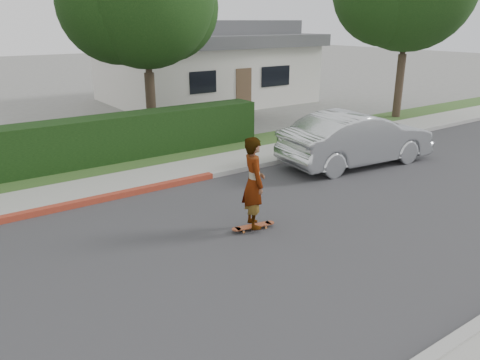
# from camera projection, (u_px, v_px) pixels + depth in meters

# --- Properties ---
(ground) EXTENTS (120.00, 120.00, 0.00)m
(ground) POSITION_uv_depth(u_px,v_px,m) (274.00, 238.00, 9.71)
(ground) COLOR slate
(ground) RESTS_ON ground
(road) EXTENTS (60.00, 8.00, 0.01)m
(road) POSITION_uv_depth(u_px,v_px,m) (274.00, 238.00, 9.71)
(road) COLOR #2D2D30
(road) RESTS_ON ground
(curb_near) EXTENTS (60.00, 0.20, 0.15)m
(curb_near) POSITION_uv_depth(u_px,v_px,m) (460.00, 339.00, 6.52)
(curb_near) COLOR #9E9E99
(curb_near) RESTS_ON ground
(curb_far) EXTENTS (60.00, 0.20, 0.15)m
(curb_far) POSITION_uv_depth(u_px,v_px,m) (180.00, 182.00, 12.86)
(curb_far) COLOR #9E9E99
(curb_far) RESTS_ON ground
(sidewalk_far) EXTENTS (60.00, 1.60, 0.12)m
(sidewalk_far) POSITION_uv_depth(u_px,v_px,m) (165.00, 174.00, 13.56)
(sidewalk_far) COLOR gray
(sidewalk_far) RESTS_ON ground
(planting_strip) EXTENTS (60.00, 1.60, 0.10)m
(planting_strip) POSITION_uv_depth(u_px,v_px,m) (142.00, 162.00, 14.80)
(planting_strip) COLOR #2D4C1E
(planting_strip) RESTS_ON ground
(hedge) EXTENTS (15.00, 1.00, 1.50)m
(hedge) POSITION_uv_depth(u_px,v_px,m) (35.00, 151.00, 13.40)
(hedge) COLOR black
(hedge) RESTS_ON ground
(tree_center) EXTENTS (5.66, 4.84, 7.44)m
(tree_center) POSITION_uv_depth(u_px,v_px,m) (142.00, 1.00, 16.04)
(tree_center) COLOR #33261C
(tree_center) RESTS_ON ground
(house) EXTENTS (10.60, 8.60, 4.30)m
(house) POSITION_uv_depth(u_px,v_px,m) (204.00, 62.00, 25.76)
(house) COLOR beige
(house) RESTS_ON ground
(skateboard) EXTENTS (1.02, 0.37, 0.09)m
(skateboard) POSITION_uv_depth(u_px,v_px,m) (253.00, 226.00, 10.08)
(skateboard) COLOR #CB7437
(skateboard) RESTS_ON ground
(skateboarder) EXTENTS (0.67, 0.83, 1.96)m
(skateboarder) POSITION_uv_depth(u_px,v_px,m) (254.00, 183.00, 9.75)
(skateboarder) COLOR white
(skateboarder) RESTS_ON skateboard
(car_silver) EXTENTS (5.17, 2.28, 1.65)m
(car_silver) POSITION_uv_depth(u_px,v_px,m) (357.00, 138.00, 14.47)
(car_silver) COLOR silver
(car_silver) RESTS_ON ground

